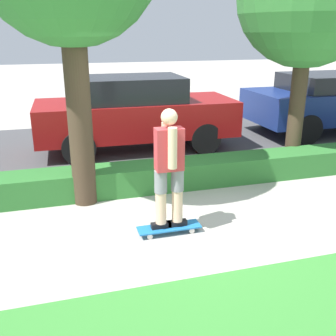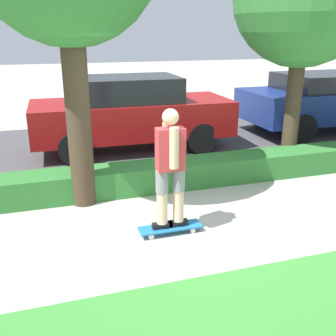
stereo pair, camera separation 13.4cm
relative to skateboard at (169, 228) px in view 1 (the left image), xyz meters
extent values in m
plane|color=#ADA89E|center=(0.24, -0.04, -0.07)|extent=(60.00, 60.00, 0.00)
cube|color=#474749|center=(0.24, 4.16, -0.07)|extent=(18.06, 5.00, 0.01)
cube|color=#2D702D|center=(0.24, 1.56, 0.14)|extent=(18.06, 0.60, 0.44)
cube|color=#1E6BAD|center=(0.00, 0.00, 0.01)|extent=(0.83, 0.24, 0.02)
cylinder|color=silver|center=(0.28, -0.09, -0.04)|extent=(0.07, 0.04, 0.07)
cylinder|color=silver|center=(0.28, 0.09, -0.04)|extent=(0.07, 0.04, 0.07)
cylinder|color=silver|center=(-0.28, -0.09, -0.04)|extent=(0.07, 0.04, 0.07)
cylinder|color=silver|center=(-0.28, 0.09, -0.04)|extent=(0.07, 0.04, 0.07)
cube|color=black|center=(-0.11, 0.00, 0.05)|extent=(0.26, 0.09, 0.07)
cylinder|color=beige|center=(-0.11, 0.00, 0.45)|extent=(0.14, 0.14, 0.72)
cylinder|color=gray|center=(-0.11, 0.00, 0.66)|extent=(0.16, 0.16, 0.29)
cube|color=black|center=(0.11, 0.00, 0.05)|extent=(0.26, 0.09, 0.07)
cylinder|color=beige|center=(0.11, 0.00, 0.45)|extent=(0.14, 0.14, 0.72)
cylinder|color=gray|center=(0.11, 0.00, 0.66)|extent=(0.16, 0.16, 0.29)
cube|color=#C6383D|center=(0.00, 0.00, 1.07)|extent=(0.34, 0.19, 0.53)
cylinder|color=beige|center=(0.00, -0.14, 1.12)|extent=(0.11, 0.11, 0.50)
cylinder|color=beige|center=(0.00, 0.14, 1.12)|extent=(0.11, 0.11, 0.50)
sphere|color=beige|center=(0.00, 0.00, 1.47)|extent=(0.20, 0.20, 0.20)
cylinder|color=#423323|center=(-0.97, 1.31, 1.34)|extent=(0.35, 0.35, 2.83)
cylinder|color=#423323|center=(3.06, 1.96, 1.14)|extent=(0.29, 0.29, 2.43)
cube|color=maroon|center=(0.40, 3.99, 0.63)|extent=(4.33, 1.79, 0.75)
cube|color=black|center=(0.27, 3.99, 1.27)|extent=(2.26, 1.54, 0.52)
cylinder|color=black|center=(1.73, 3.21, 0.26)|extent=(0.67, 0.20, 0.67)
cylinder|color=black|center=(1.73, 4.78, 0.26)|extent=(0.67, 0.20, 0.67)
cylinder|color=black|center=(-0.93, 3.21, 0.26)|extent=(0.67, 0.20, 0.67)
cylinder|color=black|center=(-0.93, 4.78, 0.26)|extent=(0.67, 0.20, 0.67)
cube|color=navy|center=(5.65, 4.17, 0.65)|extent=(4.45, 2.00, 0.74)
cube|color=black|center=(5.52, 4.17, 1.22)|extent=(2.32, 1.74, 0.40)
cylinder|color=black|center=(4.28, 3.26, 0.28)|extent=(0.71, 0.24, 0.71)
cylinder|color=black|center=(4.28, 5.07, 0.28)|extent=(0.71, 0.24, 0.71)
camera|label=1|loc=(-1.28, -4.42, 2.43)|focal=42.00mm
camera|label=2|loc=(-1.41, -4.38, 2.43)|focal=42.00mm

